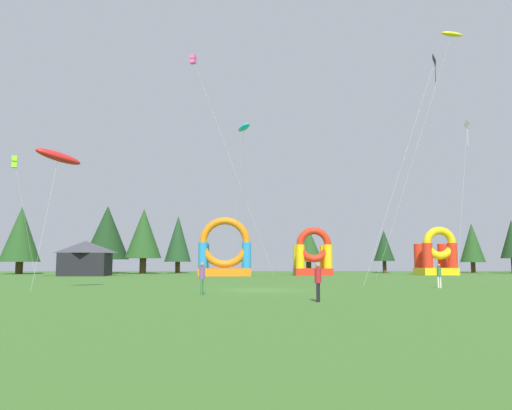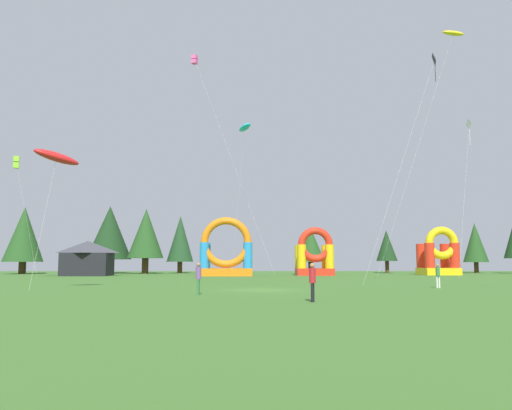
% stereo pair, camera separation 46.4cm
% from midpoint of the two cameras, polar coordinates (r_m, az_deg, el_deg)
% --- Properties ---
extents(ground_plane, '(120.00, 120.00, 0.00)m').
position_cam_midpoint_polar(ground_plane, '(31.05, 0.87, -9.48)').
color(ground_plane, '#3D6B28').
extents(kite_red_parafoil, '(2.81, 2.61, 8.55)m').
position_cam_midpoint_polar(kite_red_parafoil, '(32.84, -21.03, 5.01)').
color(kite_red_parafoil, red).
rests_on(kite_red_parafoil, ground_plane).
extents(kite_cyan_parafoil, '(2.50, 7.34, 16.38)m').
position_cam_midpoint_polar(kite_cyan_parafoil, '(54.95, -1.02, 8.66)').
color(kite_cyan_parafoil, '#19B7CC').
rests_on(kite_cyan_parafoil, ground_plane).
extents(kite_pink_box, '(10.46, 4.53, 27.85)m').
position_cam_midpoint_polar(kite_pink_box, '(67.85, -6.66, 15.76)').
color(kite_pink_box, '#EA599E').
rests_on(kite_pink_box, ground_plane).
extents(kite_yellow_parafoil, '(10.18, 1.86, 25.61)m').
position_cam_midpoint_polar(kite_yellow_parafoil, '(59.33, 21.40, 17.41)').
color(kite_yellow_parafoil, yellow).
rests_on(kite_yellow_parafoil, ground_plane).
extents(kite_black_diamond, '(6.69, 1.38, 17.88)m').
position_cam_midpoint_polar(kite_black_diamond, '(43.78, 19.64, 14.75)').
color(kite_black_diamond, black).
rests_on(kite_black_diamond, ground_plane).
extents(kite_lime_box, '(2.65, 1.20, 12.26)m').
position_cam_midpoint_polar(kite_lime_box, '(56.84, -25.03, 4.32)').
color(kite_lime_box, '#8CD826').
rests_on(kite_lime_box, ground_plane).
extents(kite_white_diamond, '(4.10, 5.05, 17.82)m').
position_cam_midpoint_polar(kite_white_diamond, '(64.06, 22.99, 8.11)').
color(kite_white_diamond, white).
rests_on(kite_white_diamond, ground_plane).
extents(person_far_side, '(0.31, 0.31, 1.66)m').
position_cam_midpoint_polar(person_far_side, '(26.52, -5.96, -7.86)').
color(person_far_side, '#33723F').
rests_on(person_far_side, ground_plane).
extents(person_near_camera, '(0.27, 0.27, 1.55)m').
position_cam_midpoint_polar(person_near_camera, '(35.27, 20.03, -7.23)').
color(person_near_camera, silver).
rests_on(person_near_camera, ground_plane).
extents(person_left_edge, '(0.37, 0.37, 1.64)m').
position_cam_midpoint_polar(person_left_edge, '(21.97, 6.94, -8.19)').
color(person_left_edge, black).
rests_on(person_left_edge, ground_plane).
extents(inflatable_yellow_castle, '(6.12, 3.80, 6.86)m').
position_cam_midpoint_polar(inflatable_yellow_castle, '(60.21, -3.12, -5.60)').
color(inflatable_yellow_castle, orange).
rests_on(inflatable_yellow_castle, ground_plane).
extents(inflatable_orange_dome, '(4.49, 3.92, 5.88)m').
position_cam_midpoint_polar(inflatable_orange_dome, '(63.35, 6.78, -5.85)').
color(inflatable_orange_dome, red).
rests_on(inflatable_orange_dome, ground_plane).
extents(inflatable_blue_arch, '(4.34, 4.41, 6.04)m').
position_cam_midpoint_polar(inflatable_blue_arch, '(68.67, 19.98, -5.48)').
color(inflatable_blue_arch, yellow).
rests_on(inflatable_blue_arch, ground_plane).
extents(festival_tent, '(5.49, 3.86, 4.16)m').
position_cam_midpoint_polar(festival_tent, '(64.48, -18.15, -5.69)').
color(festival_tent, black).
rests_on(festival_tent, ground_plane).
extents(tree_row_0, '(5.38, 5.38, 9.31)m').
position_cam_midpoint_polar(tree_row_0, '(77.88, -24.38, -3.01)').
color(tree_row_0, '#4C331E').
rests_on(tree_row_0, ground_plane).
extents(tree_row_1, '(6.40, 6.40, 9.75)m').
position_cam_midpoint_polar(tree_row_1, '(76.92, -15.89, -3.01)').
color(tree_row_1, '#4C331E').
rests_on(tree_row_1, ground_plane).
extents(tree_row_2, '(5.09, 5.09, 9.19)m').
position_cam_midpoint_polar(tree_row_2, '(74.14, -12.04, -3.15)').
color(tree_row_2, '#4C331E').
rests_on(tree_row_2, ground_plane).
extents(tree_row_3, '(3.90, 3.90, 8.36)m').
position_cam_midpoint_polar(tree_row_3, '(75.74, -8.29, -3.79)').
color(tree_row_3, '#4C331E').
rests_on(tree_row_3, ground_plane).
extents(tree_row_4, '(4.00, 4.00, 6.56)m').
position_cam_midpoint_polar(tree_row_4, '(72.74, 6.31, -4.43)').
color(tree_row_4, '#4C331E').
rests_on(tree_row_4, ground_plane).
extents(tree_row_5, '(3.13, 3.13, 6.38)m').
position_cam_midpoint_polar(tree_row_5, '(78.91, 14.56, -4.44)').
color(tree_row_5, '#4C331E').
rests_on(tree_row_5, ground_plane).
extents(tree_row_6, '(3.60, 3.60, 7.44)m').
position_cam_midpoint_polar(tree_row_6, '(83.06, 23.46, -3.89)').
color(tree_row_6, '#4C331E').
rests_on(tree_row_6, ground_plane).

